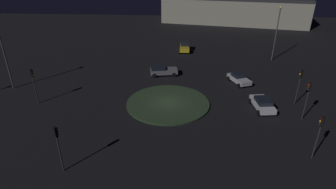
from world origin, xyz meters
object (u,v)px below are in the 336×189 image
at_px(car_grey, 163,71).
at_px(traffic_light_southwest, 320,130).
at_px(streetlamp_southeast, 277,28).
at_px(store_building, 233,10).
at_px(car_white, 263,104).
at_px(traffic_light_south_near, 308,94).
at_px(streetlamp_north_near, 3,50).
at_px(traffic_light_north, 33,80).
at_px(car_yellow, 185,47).
at_px(car_silver, 239,78).
at_px(traffic_light_south, 300,81).
at_px(traffic_light_northwest, 58,140).

xyz_separation_m(car_grey, traffic_light_southwest, (-18.52, -15.03, 2.27)).
height_order(traffic_light_southwest, streetlamp_southeast, streetlamp_southeast).
bearing_deg(car_grey, traffic_light_southwest, -60.44).
bearing_deg(store_building, car_white, 96.57).
height_order(car_white, traffic_light_south_near, traffic_light_south_near).
xyz_separation_m(traffic_light_south_near, streetlamp_north_near, (5.70, 36.85, 2.30)).
relative_size(traffic_light_south_near, streetlamp_north_near, 0.54).
relative_size(car_white, traffic_light_north, 0.94).
bearing_deg(car_yellow, streetlamp_north_near, -51.44).
distance_m(car_grey, store_building, 43.10).
relative_size(car_yellow, streetlamp_southeast, 0.42).
xyz_separation_m(car_grey, traffic_light_north, (-10.09, 14.57, 2.41)).
height_order(car_yellow, store_building, store_building).
bearing_deg(car_silver, traffic_light_south_near, 6.18).
distance_m(traffic_light_north, store_building, 58.65).
distance_m(car_grey, traffic_light_south, 19.02).
distance_m(streetlamp_north_near, store_building, 58.61).
bearing_deg(traffic_light_northwest, car_white, -25.74).
bearing_deg(store_building, traffic_light_southwest, 99.47).
bearing_deg(traffic_light_northwest, car_yellow, 16.61).
relative_size(car_grey, streetlamp_southeast, 0.47).
height_order(car_grey, car_silver, car_silver).
bearing_deg(car_white, store_building, 168.66).
height_order(traffic_light_south_near, traffic_light_northwest, traffic_light_south_near).
relative_size(car_white, traffic_light_south, 0.95).
distance_m(car_white, store_building, 49.82).
bearing_deg(traffic_light_northwest, traffic_light_north, 67.55).
bearing_deg(traffic_light_south, car_silver, -49.44).
xyz_separation_m(traffic_light_north, streetlamp_southeast, (18.33, -33.20, 2.52)).
relative_size(car_white, traffic_light_southwest, 0.99).
height_order(car_grey, streetlamp_southeast, streetlamp_southeast).
xyz_separation_m(streetlamp_north_near, store_building, (45.89, -36.41, -1.87)).
height_order(car_white, store_building, store_building).
height_order(car_silver, traffic_light_north, traffic_light_north).
bearing_deg(car_yellow, streetlamp_southeast, 75.36).
xyz_separation_m(traffic_light_south, traffic_light_northwest, (-13.41, 23.53, -0.05)).
xyz_separation_m(car_yellow, streetlamp_north_near, (-18.42, 23.46, 4.57)).
bearing_deg(traffic_light_southwest, traffic_light_north, 18.75).
distance_m(car_yellow, traffic_light_northwest, 35.44).
xyz_separation_m(car_white, traffic_light_north, (-0.33, 27.26, 2.42)).
bearing_deg(traffic_light_south, traffic_light_northwest, 26.22).
bearing_deg(car_white, car_yellow, -164.17).
distance_m(traffic_light_south, streetlamp_north_near, 37.37).
bearing_deg(streetlamp_north_near, car_white, -96.46).
height_order(car_grey, streetlamp_north_near, streetlamp_north_near).
relative_size(car_grey, traffic_light_southwest, 1.01).
relative_size(car_silver, store_building, 0.11).
distance_m(car_grey, traffic_light_north, 17.89).
xyz_separation_m(car_yellow, traffic_light_south_near, (-24.13, -13.39, 2.27)).
height_order(traffic_light_south, traffic_light_south_near, traffic_light_south).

